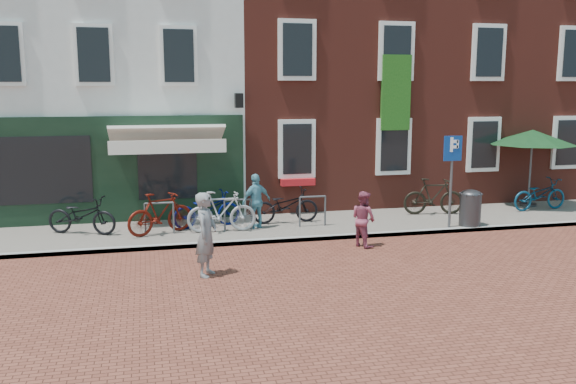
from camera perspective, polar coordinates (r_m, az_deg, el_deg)
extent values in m
plane|color=brown|center=(15.26, 1.66, -4.62)|extent=(80.00, 80.00, 0.00)
cube|color=slate|center=(16.92, 3.64, -3.02)|extent=(24.00, 3.00, 0.10)
cube|color=silver|center=(21.33, -16.73, 11.28)|extent=(8.00, 8.00, 9.00)
cube|color=maroon|center=(22.09, 2.11, 12.91)|extent=(6.00, 8.00, 10.00)
cube|color=maroon|center=(24.36, 16.18, 12.24)|extent=(6.00, 8.00, 10.00)
cylinder|color=#38383B|center=(17.15, 16.51, -1.61)|extent=(0.57, 0.57, 0.85)
ellipsoid|color=#38383B|center=(17.07, 16.59, 0.00)|extent=(0.57, 0.57, 0.26)
cylinder|color=#4C4C4F|center=(16.69, 14.85, 0.72)|extent=(0.07, 0.07, 2.32)
cube|color=navy|center=(16.56, 15.02, 3.92)|extent=(0.50, 0.04, 0.65)
cylinder|color=#4C4C4F|center=(20.66, 21.33, -1.08)|extent=(0.50, 0.50, 0.08)
cylinder|color=#4C4C4F|center=(20.49, 21.52, 1.90)|extent=(0.06, 0.06, 2.25)
cone|color=#133A19|center=(20.38, 21.72, 5.03)|extent=(2.68, 2.68, 0.45)
imported|color=slate|center=(12.49, -7.58, -3.92)|extent=(0.63, 0.74, 1.71)
imported|color=#923C53|center=(14.79, 6.99, -2.48)|extent=(0.73, 0.80, 1.34)
imported|color=#579CAE|center=(16.12, -2.96, -0.85)|extent=(0.92, 0.66, 1.45)
imported|color=black|center=(16.36, -18.56, -2.06)|extent=(1.93, 1.30, 0.96)
imported|color=#4F0F07|center=(15.83, -11.75, -1.95)|extent=(1.82, 1.19, 1.06)
imported|color=#040F53|center=(16.40, -7.54, -1.61)|extent=(1.92, 1.04, 0.96)
imported|color=gray|center=(15.81, -6.17, -1.81)|extent=(1.78, 0.55, 1.06)
imported|color=black|center=(16.77, -0.24, -1.26)|extent=(1.84, 0.67, 0.96)
imported|color=black|center=(18.37, 13.32, -0.39)|extent=(1.83, 0.78, 1.06)
imported|color=#0A344F|center=(20.00, 22.28, -0.20)|extent=(1.88, 0.80, 0.96)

